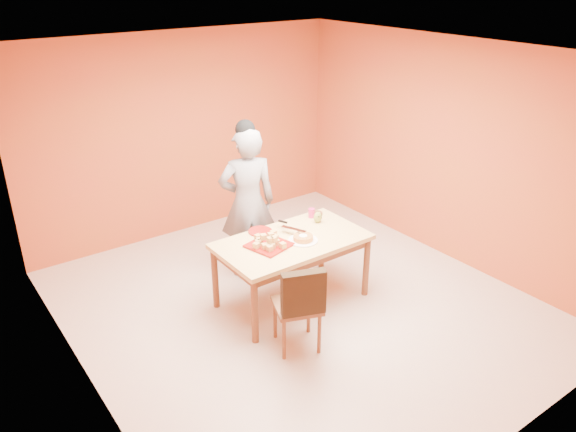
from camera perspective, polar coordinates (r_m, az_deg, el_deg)
floor at (r=6.26m, az=1.05°, el=-9.05°), size 5.00×5.00×0.00m
ceiling at (r=5.28m, az=1.28°, el=16.22°), size 5.00×5.00×0.00m
wall_back at (r=7.66m, az=-10.34°, el=8.11°), size 4.50×0.00×4.50m
wall_left at (r=4.74m, az=-21.11°, el=-3.69°), size 0.00×5.00×5.00m
wall_right at (r=7.14m, az=15.78°, el=6.38°), size 0.00×5.00×5.00m
dining_table at (r=6.01m, az=0.42°, el=-3.19°), size 1.60×0.90×0.76m
dining_chair at (r=5.40m, az=1.05°, el=-8.92°), size 0.57×0.63×0.94m
pastry_pile at (r=5.80m, az=-1.97°, el=-2.38°), size 0.35×0.35×0.11m
person at (r=6.50m, az=-4.13°, el=1.31°), size 0.77×0.64×1.81m
pastry_platter at (r=5.83m, az=-1.96°, el=-2.98°), size 0.47×0.47×0.02m
red_dinner_plate at (r=6.13m, az=-2.83°, el=-1.56°), size 0.28×0.28×0.02m
white_cake_plate at (r=5.94m, az=1.54°, el=-2.49°), size 0.32×0.32×0.01m
sponge_cake at (r=5.92m, az=1.55°, el=-2.23°), size 0.24×0.24×0.05m
cake_server at (r=6.04m, az=0.58°, el=-1.32°), size 0.17×0.29×0.01m
egg_ornament at (r=6.33m, az=3.04°, el=-0.13°), size 0.11×0.10×0.13m
magenta_glass at (r=6.46m, az=2.40°, el=0.31°), size 0.09×0.09×0.11m
checker_tin at (r=6.55m, az=3.03°, el=0.26°), size 0.13×0.13×0.03m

